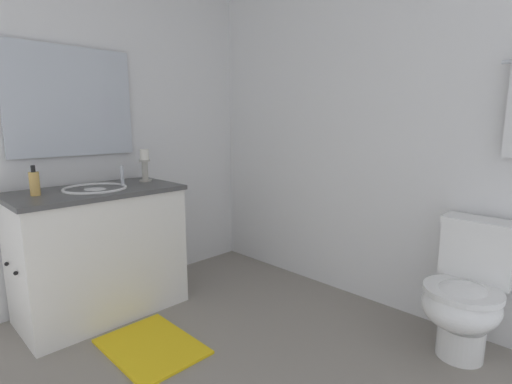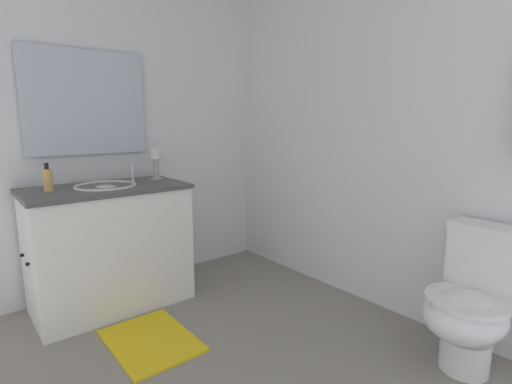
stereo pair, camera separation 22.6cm
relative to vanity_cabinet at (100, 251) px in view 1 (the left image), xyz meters
name	(u,v)px [view 1 (the left image)]	position (x,y,z in m)	size (l,w,h in m)	color
wall_back	(361,129)	(1.06, 1.46, 0.80)	(2.77, 0.04, 2.45)	white
wall_left	(67,130)	(-0.33, -0.03, 0.80)	(0.04, 2.97, 2.45)	white
vanity_cabinet	(100,251)	(0.00, 0.00, 0.00)	(0.58, 1.04, 0.85)	white
sink_basin	(96,195)	(0.00, 0.00, 0.38)	(0.40, 0.40, 0.24)	white
mirror	(71,102)	(-0.28, 0.00, 0.98)	(0.02, 0.83, 0.72)	silver
candle_holder_tall	(145,165)	(-0.07, 0.40, 0.55)	(0.09, 0.09, 0.23)	#B7B2A5
soap_bottle	(35,183)	(-0.03, -0.34, 0.50)	(0.06, 0.06, 0.18)	#E5B259
toilet	(466,293)	(1.90, 1.18, -0.06)	(0.39, 0.54, 0.75)	white
bath_mat	(151,346)	(0.62, 0.00, -0.42)	(0.60, 0.44, 0.02)	yellow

